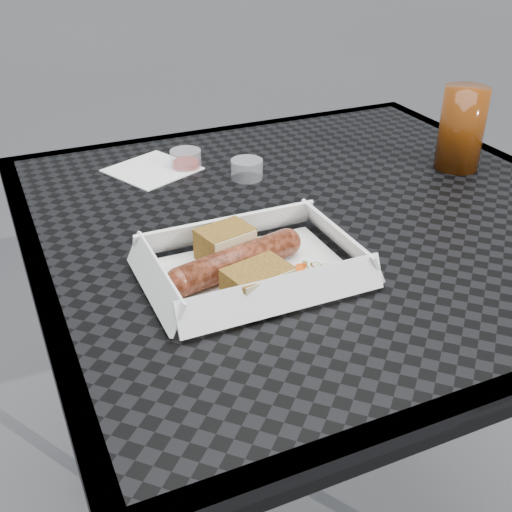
{
  "coord_description": "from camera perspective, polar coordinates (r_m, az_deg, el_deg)",
  "views": [
    {
      "loc": [
        -0.42,
        -0.7,
        1.14
      ],
      "look_at": [
        -0.16,
        -0.12,
        0.78
      ],
      "focal_mm": 45.0,
      "sensor_mm": 36.0,
      "label": 1
    }
  ],
  "objects": [
    {
      "name": "bread_far",
      "position": [
        0.7,
        0.13,
        -2.37
      ],
      "size": [
        0.08,
        0.06,
        0.04
      ],
      "primitive_type": "cube",
      "rotation": [
        0.0,
        0.0,
        0.22
      ],
      "color": "olive",
      "rests_on": "food_tray"
    },
    {
      "name": "napkin",
      "position": [
        1.05,
        -9.21,
        7.59
      ],
      "size": [
        0.16,
        0.16,
        0.0
      ],
      "primitive_type": "cube",
      "rotation": [
        0.0,
        0.0,
        0.42
      ],
      "color": "white",
      "rests_on": "patio_table"
    },
    {
      "name": "bread_near",
      "position": [
        0.77,
        -2.76,
        1.11
      ],
      "size": [
        0.07,
        0.06,
        0.04
      ],
      "primitive_type": "cube",
      "rotation": [
        0.0,
        0.0,
        0.22
      ],
      "color": "olive",
      "rests_on": "food_tray"
    },
    {
      "name": "condiment_cup_empty",
      "position": [
        1.01,
        -0.82,
        7.73
      ],
      "size": [
        0.05,
        0.05,
        0.03
      ],
      "primitive_type": "cylinder",
      "color": "silver",
      "rests_on": "patio_table"
    },
    {
      "name": "drink_glass",
      "position": [
        1.08,
        17.81,
        10.74
      ],
      "size": [
        0.07,
        0.07,
        0.13
      ],
      "primitive_type": "cylinder",
      "color": "#502206",
      "rests_on": "patio_table"
    },
    {
      "name": "condiment_cup_sauce",
      "position": [
        1.05,
        -6.26,
        8.54
      ],
      "size": [
        0.05,
        0.05,
        0.03
      ],
      "primitive_type": "cylinder",
      "color": "maroon",
      "rests_on": "patio_table"
    },
    {
      "name": "patio_table",
      "position": [
        0.94,
        5.62,
        -0.14
      ],
      "size": [
        0.8,
        0.8,
        0.74
      ],
      "color": "black",
      "rests_on": "ground"
    },
    {
      "name": "veg_garnish",
      "position": [
        0.75,
        5.23,
        -1.47
      ],
      "size": [
        0.03,
        0.03,
        0.0
      ],
      "color": "#EF4E0A",
      "rests_on": "food_tray"
    },
    {
      "name": "bratwurst",
      "position": [
        0.74,
        -1.76,
        -0.46
      ],
      "size": [
        0.18,
        0.07,
        0.03
      ],
      "rotation": [
        0.0,
        0.0,
        0.22
      ],
      "color": "maroon",
      "rests_on": "food_tray"
    },
    {
      "name": "food_tray",
      "position": [
        0.76,
        -0.31,
        -1.49
      ],
      "size": [
        0.22,
        0.15,
        0.0
      ],
      "primitive_type": "cube",
      "color": "white",
      "rests_on": "patio_table"
    }
  ]
}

